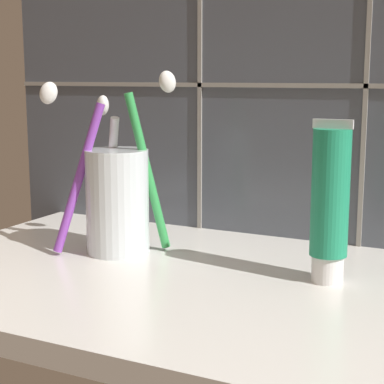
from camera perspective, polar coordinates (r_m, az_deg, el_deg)
The scene contains 4 objects.
sink_counter at distance 56.10cm, azimuth 8.94°, elevation -9.65°, with size 75.73×35.44×2.00cm, color silver.
tile_wall_backsplash at distance 70.34cm, azimuth 14.04°, elevation 14.05°, with size 85.73×1.72×49.98cm.
toothbrush_cup at distance 66.00cm, azimuth -6.70°, elevation -0.41°, with size 12.10×10.28×18.70cm.
toothpaste_tube at distance 56.96cm, azimuth 12.16°, elevation -0.96°, with size 3.47×3.31×14.38cm.
Camera 1 is at (15.35, -50.50, 20.01)cm, focal length 60.00 mm.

